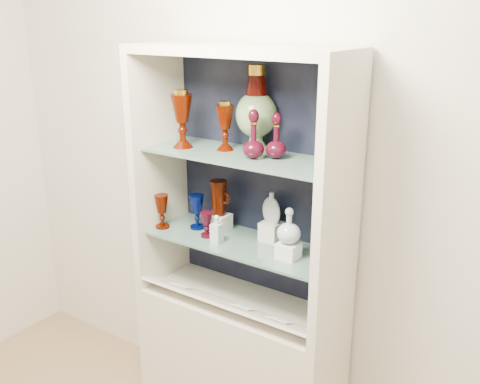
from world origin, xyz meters
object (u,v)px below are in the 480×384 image
Objects in this scene: ruby_goblet_tall at (162,211)px; ruby_pitcher at (219,198)px; cameo_medallion at (332,228)px; pedestal_lamp_left at (182,119)px; lidded_bowl at (335,158)px; ruby_goblet_small at (207,224)px; clear_square_bottle at (217,229)px; clear_round_decanter at (289,227)px; enamel_urn at (256,109)px; ruby_decanter_a at (254,131)px; flat_flask at (271,207)px; cobalt_goblet at (197,212)px; pedestal_lamp_right at (225,126)px; ruby_decanter_b at (276,134)px.

ruby_pitcher reaches higher than ruby_goblet_tall.
pedestal_lamp_left is at bearing -171.14° from cameo_medallion.
ruby_goblet_small is (-0.61, -0.05, -0.40)m from lidded_bowl.
clear_round_decanter reaches higher than clear_square_bottle.
ruby_goblet_tall is 1.31× the size of cameo_medallion.
clear_square_bottle is (-0.53, -0.08, -0.40)m from lidded_bowl.
lidded_bowl is at bearing -85.12° from cameo_medallion.
ruby_decanter_a is (0.07, -0.13, -0.07)m from enamel_urn.
ruby_decanter_a is at bearing -88.72° from flat_flask.
cameo_medallion is (0.75, 0.05, -0.39)m from pedestal_lamp_left.
lidded_bowl is 0.69m from ruby_pitcher.
lidded_bowl is 0.59× the size of clear_round_decanter.
clear_round_decanter is (0.55, -0.05, 0.06)m from cobalt_goblet.
enamel_urn is at bearing 173.61° from cameo_medallion.
enamel_urn is at bearing 23.52° from pedestal_lamp_left.
ruby_decanter_a is 0.52m from cameo_medallion.
ruby_pitcher is at bearing 122.52° from clear_square_bottle.
clear_round_decanter is 0.18m from cameo_medallion.
ruby_goblet_small is 0.32m from flat_flask.
ruby_pitcher is (0.10, 0.04, 0.08)m from cobalt_goblet.
clear_square_bottle is (0.34, -0.00, -0.02)m from ruby_goblet_tall.
ruby_goblet_tall is (-0.12, -0.04, -0.47)m from pedestal_lamp_left.
cobalt_goblet is at bearing 154.12° from clear_square_bottle.
flat_flask is at bearing 14.29° from ruby_pitcher.
ruby_goblet_small is at bearing -129.70° from pedestal_lamp_right.
cameo_medallion is at bearing 3.98° from pedestal_lamp_left.
ruby_decanter_b is 0.57m from ruby_goblet_small.
pedestal_lamp_right reaches higher than ruby_decanter_b.
enamel_urn is (0.12, 0.07, 0.08)m from pedestal_lamp_right.
ruby_goblet_tall is at bearing -144.47° from ruby_pitcher.
cameo_medallion reaches higher than ruby_goblet_small.
clear_round_decanter is (0.11, -0.06, -0.38)m from ruby_decanter_b.
cameo_medallion is at bearing -2.77° from ruby_decanter_b.
ruby_decanter_b is 1.22× the size of ruby_pitcher.
ruby_decanter_a is at bearing -61.84° from enamel_urn.
enamel_urn is 0.16m from ruby_decanter_a.
pedestal_lamp_left is 0.85m from cameo_medallion.
pedestal_lamp_right is at bearing 4.54° from cobalt_goblet.
ruby_decanter_a is 1.13× the size of ruby_decanter_b.
ruby_goblet_tall is 0.98× the size of ruby_pitcher.
ruby_decanter_b is at bearing 8.05° from pedestal_lamp_left.
pedestal_lamp_right reaches higher than ruby_pitcher.
clear_square_bottle is at bearing -165.57° from cameo_medallion.
ruby_decanter_a is 0.58m from cobalt_goblet.
pedestal_lamp_left reaches higher than flat_flask.
pedestal_lamp_right is 0.66m from cameo_medallion.
pedestal_lamp_right is 0.58× the size of enamel_urn.
ruby_decanter_b is 0.37m from flat_flask.
pedestal_lamp_left is 2.16× the size of ruby_goblet_small.
pedestal_lamp_left is 1.77× the size of flat_flask.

